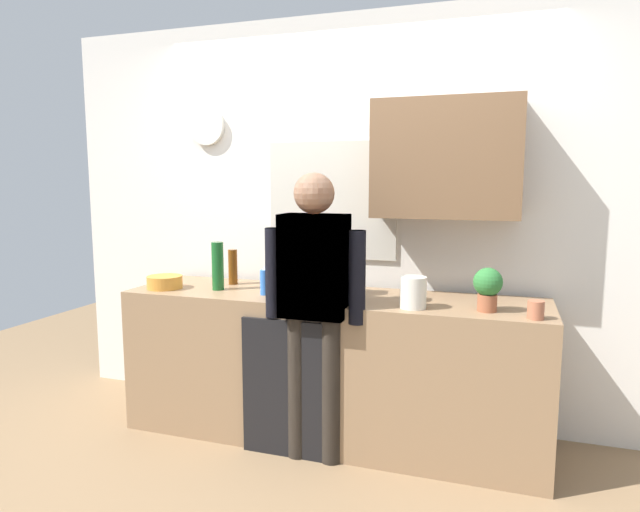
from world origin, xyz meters
name	(u,v)px	position (x,y,z in m)	size (l,w,h in m)	color
ground_plane	(314,458)	(0.00, 0.00, 0.00)	(8.00, 8.00, 0.00)	#8C6D4C
kitchen_counter	(330,366)	(0.00, 0.30, 0.44)	(2.50, 0.64, 0.88)	#937251
dishwasher_panel	(289,390)	(-0.14, -0.03, 0.40)	(0.56, 0.02, 0.79)	black
back_wall_assembly	(362,212)	(0.09, 0.70, 1.36)	(4.10, 0.42, 2.60)	white
coffee_maker	(328,270)	(-0.02, 0.31, 1.03)	(0.20, 0.20, 0.33)	black
bottle_green_wine	(218,266)	(-0.72, 0.23, 1.03)	(0.07, 0.07, 0.30)	#195923
bottle_amber_beer	(233,267)	(-0.72, 0.43, 1.00)	(0.06, 0.06, 0.23)	brown
bottle_olive_oil	(309,280)	(-0.05, 0.07, 1.01)	(0.06, 0.06, 0.25)	olive
cup_white_mug	(290,287)	(-0.23, 0.22, 0.93)	(0.08, 0.08, 0.10)	white
cup_terracotta_mug	(536,310)	(1.13, 0.07, 0.93)	(0.08, 0.08, 0.09)	#B26647
mixing_bowl	(165,282)	(-1.06, 0.17, 0.92)	(0.22, 0.22, 0.08)	orange
potted_plant	(488,286)	(0.90, 0.16, 1.01)	(0.15, 0.15, 0.23)	#9E5638
dish_soap	(265,282)	(-0.38, 0.19, 0.96)	(0.06, 0.06, 0.18)	blue
storage_canister	(413,292)	(0.52, 0.11, 0.97)	(0.14, 0.14, 0.17)	silver
person_at_sink	(314,294)	(0.00, 0.00, 0.95)	(0.57, 0.22, 1.60)	#3F4766
person_guest	(314,294)	(0.00, 0.00, 0.95)	(0.57, 0.22, 1.60)	brown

